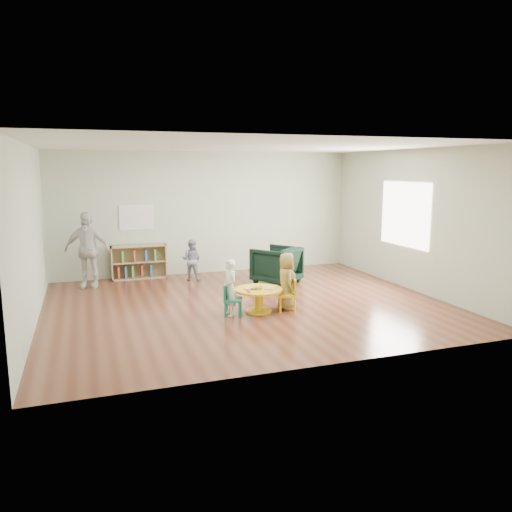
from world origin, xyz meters
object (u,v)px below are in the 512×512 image
Objects in this scene: activity_table at (259,296)px; child_left at (230,288)px; bookshelf at (138,262)px; armchair at (277,265)px; kid_chair_left at (231,298)px; kid_chair_right at (289,294)px; child_right at (286,281)px; adult_caretaker at (87,250)px; toddler at (192,260)px.

child_left reaches higher than activity_table.
armchair is at bearing -28.17° from bookshelf.
bookshelf is (-1.15, 3.42, 0.07)m from kid_chair_left.
kid_chair_right is 4.10m from bookshelf.
adult_caretaker reaches higher than child_right.
toddler reaches higher than activity_table.
activity_table is 3.97m from adult_caretaker.
child_right is (1.03, 0.06, 0.20)m from kid_chair_left.
bookshelf is at bearing 42.79° from adult_caretaker.
kid_chair_right reaches higher than kid_chair_left.
armchair is 2.51m from child_left.
kid_chair_left is 0.45× the size of bookshelf.
child_right is (-0.01, 0.12, 0.20)m from kid_chair_right.
bookshelf is at bearing 1.87° from toddler.
armchair is (1.07, 1.91, 0.11)m from activity_table.
bookshelf reaches higher than kid_chair_left.
kid_chair_left reaches higher than activity_table.
child_right reaches higher than kid_chair_left.
adult_caretaker is (-1.06, -0.52, 0.41)m from bookshelf.
toddler is (1.09, -0.58, 0.09)m from bookshelf.
adult_caretaker reaches higher than activity_table.
armchair reaches higher than kid_chair_right.
child_right reaches higher than bookshelf.
child_left is at bearing -71.46° from bookshelf.
toddler is at bearing -28.08° from bookshelf.
bookshelf is 1.27× the size of child_left.
kid_chair_right is (0.52, -0.10, 0.02)m from activity_table.
activity_table is 0.55m from child_left.
activity_table is at bearing -63.84° from bookshelf.
bookshelf is (-2.18, 3.48, 0.06)m from kid_chair_right.
child_right is 1.09× the size of toddler.
kid_chair_left is 0.97× the size of kid_chair_right.
kid_chair_right is at bearing 109.25° from kid_chair_left.
toddler is at bearing 27.49° from child_right.
child_right is at bearing 37.11° from armchair.
bookshelf reaches higher than kid_chair_right.
kid_chair_left is at bearing 103.49° from kid_chair_right.
bookshelf is 0.77× the size of adult_caretaker.
bookshelf is 1.32× the size of toddler.
toddler reaches higher than bookshelf.
bookshelf is at bearing 48.71° from kid_chair_right.
adult_caretaker is (-2.72, 2.85, 0.50)m from activity_table.
activity_table is 0.52× the size of adult_caretaker.
kid_chair_right is 2.09m from armchair.
bookshelf is at bearing -64.68° from armchair.
bookshelf is 4.00m from child_right.
bookshelf is at bearing -139.08° from kid_chair_left.
adult_caretaker is at bearing -153.70° from bookshelf.
kid_chair_left is at bearing 14.47° from armchair.
toddler is (-1.09, 2.90, 0.15)m from kid_chair_right.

